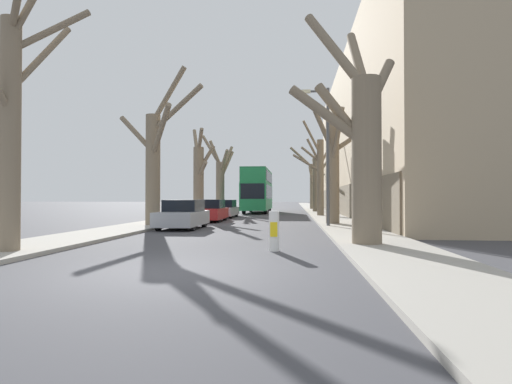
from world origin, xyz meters
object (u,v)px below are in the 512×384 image
at_px(parked_car_0, 183,215).
at_px(parked_car_2, 224,209).
at_px(lamp_post, 326,149).
at_px(street_tree_left_1, 155,159).
at_px(street_tree_left_3, 220,179).
at_px(street_tree_right_1, 333,166).
at_px(street_tree_left_2, 199,177).
at_px(street_tree_right_0, 361,141).
at_px(street_tree_right_2, 319,172).
at_px(street_tree_right_3, 315,180).
at_px(street_tree_right_4, 313,185).
at_px(parked_car_1, 209,211).
at_px(street_tree_left_0, 15,112).
at_px(traffic_bollard, 274,231).
at_px(double_decker_bus, 258,189).

relative_size(parked_car_0, parked_car_2, 0.89).
xyz_separation_m(parked_car_0, lamp_post, (7.07, 1.20, 3.34)).
height_order(street_tree_left_1, street_tree_left_3, street_tree_left_1).
bearing_deg(street_tree_right_1, street_tree_left_2, 139.00).
bearing_deg(street_tree_right_0, street_tree_right_2, 90.13).
height_order(street_tree_right_3, lamp_post, lamp_post).
xyz_separation_m(street_tree_right_2, street_tree_right_4, (0.41, 20.01, -0.31)).
bearing_deg(parked_car_1, street_tree_left_0, -96.93).
relative_size(street_tree_right_3, parked_car_2, 1.54).
xyz_separation_m(parked_car_0, parked_car_2, (-0.00, 11.41, -0.02)).
xyz_separation_m(street_tree_left_2, street_tree_right_3, (9.66, 11.76, 0.19)).
bearing_deg(street_tree_right_0, lamp_post, 93.47).
bearing_deg(street_tree_left_1, street_tree_left_2, 91.12).
bearing_deg(street_tree_left_0, parked_car_1, 83.07).
relative_size(street_tree_right_1, parked_car_2, 1.37).
height_order(street_tree_right_1, traffic_bollard, street_tree_right_1).
xyz_separation_m(street_tree_left_1, street_tree_right_2, (9.25, 12.63, 0.08)).
distance_m(street_tree_left_1, street_tree_right_1, 9.62).
bearing_deg(street_tree_right_4, street_tree_right_2, -91.18).
bearing_deg(street_tree_left_2, parked_car_1, -69.50).
relative_size(street_tree_left_1, traffic_bollard, 7.20).
bearing_deg(street_tree_right_1, double_decker_bus, 107.48).
bearing_deg(street_tree_left_0, street_tree_right_4, 77.14).
bearing_deg(street_tree_right_1, street_tree_right_4, 89.47).
bearing_deg(parked_car_0, street_tree_right_4, 76.71).
distance_m(street_tree_right_3, parked_car_2, 14.25).
distance_m(double_decker_bus, lamp_post, 21.28).
distance_m(street_tree_left_1, traffic_bollard, 11.37).
bearing_deg(traffic_bollard, street_tree_right_3, 84.81).
height_order(street_tree_left_3, street_tree_right_2, street_tree_left_3).
distance_m(street_tree_right_0, double_decker_bus, 28.96).
xyz_separation_m(street_tree_left_3, parked_car_0, (2.09, -21.17, -2.76)).
height_order(double_decker_bus, lamp_post, lamp_post).
height_order(street_tree_left_0, street_tree_right_0, street_tree_left_0).
xyz_separation_m(street_tree_left_3, street_tree_right_3, (9.80, 1.92, -0.07)).
xyz_separation_m(street_tree_right_4, double_decker_bus, (-6.19, -11.74, -0.80)).
bearing_deg(traffic_bollard, street_tree_left_0, -167.41).
height_order(street_tree_left_1, parked_car_1, street_tree_left_1).
bearing_deg(street_tree_right_2, street_tree_left_3, 141.27).
height_order(street_tree_right_0, street_tree_right_3, street_tree_right_0).
relative_size(street_tree_right_0, parked_car_0, 1.93).
distance_m(street_tree_left_2, double_decker_bus, 11.07).
bearing_deg(street_tree_right_2, traffic_bollard, -96.96).
bearing_deg(street_tree_left_3, parked_car_2, -77.90).
relative_size(street_tree_right_2, street_tree_right_4, 1.24).
relative_size(street_tree_right_0, parked_car_2, 1.71).
bearing_deg(parked_car_0, parked_car_2, 90.00).
bearing_deg(street_tree_left_0, lamp_post, 49.85).
relative_size(street_tree_left_3, parked_car_0, 1.99).
bearing_deg(street_tree_left_2, street_tree_right_2, 12.80).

